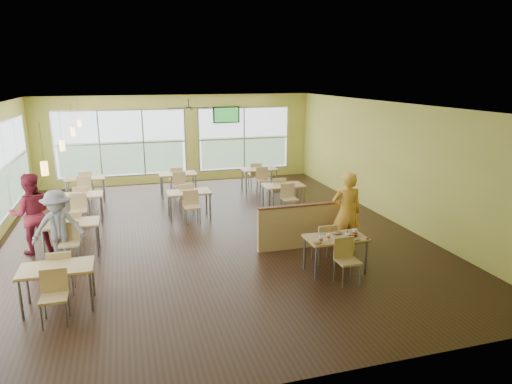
# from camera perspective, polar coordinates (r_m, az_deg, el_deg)

# --- Properties ---
(room) EXTENTS (12.00, 12.04, 3.20)m
(room) POSITION_cam_1_polar(r_m,az_deg,el_deg) (11.24, -5.96, 2.56)
(room) COLOR black
(room) RESTS_ON ground
(window_bays) EXTENTS (9.24, 10.24, 2.38)m
(window_bays) POSITION_cam_1_polar(r_m,az_deg,el_deg) (14.13, -18.94, 3.79)
(window_bays) COLOR white
(window_bays) RESTS_ON room
(main_table) EXTENTS (1.22, 1.52, 0.87)m
(main_table) POSITION_cam_1_polar(r_m,az_deg,el_deg) (9.36, 9.89, -6.23)
(main_table) COLOR tan
(main_table) RESTS_ON floor
(half_wall_divider) EXTENTS (2.40, 0.14, 1.04)m
(half_wall_divider) POSITION_cam_1_polar(r_m,az_deg,el_deg) (10.64, 6.44, -4.16)
(half_wall_divider) COLOR tan
(half_wall_divider) RESTS_ON floor
(dining_tables) EXTENTS (6.92, 8.72, 0.87)m
(dining_tables) POSITION_cam_1_polar(r_m,az_deg,el_deg) (12.99, -11.81, -0.44)
(dining_tables) COLOR tan
(dining_tables) RESTS_ON floor
(pendant_lights) EXTENTS (0.11, 7.31, 0.86)m
(pendant_lights) POSITION_cam_1_polar(r_m,az_deg,el_deg) (11.65, -22.47, 6.23)
(pendant_lights) COLOR #2D2119
(pendant_lights) RESTS_ON ceiling
(ceiling_fan) EXTENTS (1.25, 1.25, 0.29)m
(ceiling_fan) POSITION_cam_1_polar(r_m,az_deg,el_deg) (13.99, -8.41, 10.40)
(ceiling_fan) COLOR #2D2119
(ceiling_fan) RESTS_ON ceiling
(tv_backwall) EXTENTS (1.00, 0.07, 0.60)m
(tv_backwall) POSITION_cam_1_polar(r_m,az_deg,el_deg) (17.20, -3.73, 9.61)
(tv_backwall) COLOR black
(tv_backwall) RESTS_ON wall_back
(man_plaid) EXTENTS (0.73, 0.54, 1.86)m
(man_plaid) POSITION_cam_1_polar(r_m,az_deg,el_deg) (10.34, 11.23, -2.55)
(man_plaid) COLOR orange
(man_plaid) RESTS_ON floor
(patron_maroon) EXTENTS (0.98, 0.81, 1.82)m
(patron_maroon) POSITION_cam_1_polar(r_m,az_deg,el_deg) (11.30, -26.28, -2.44)
(patron_maroon) COLOR maroon
(patron_maroon) RESTS_ON floor
(patron_grey) EXTENTS (1.11, 0.72, 1.62)m
(patron_grey) POSITION_cam_1_polar(r_m,az_deg,el_deg) (10.38, -23.47, -4.12)
(patron_grey) COLOR slate
(patron_grey) RESTS_ON floor
(cup_blue) EXTENTS (0.09, 0.09, 0.33)m
(cup_blue) POSITION_cam_1_polar(r_m,az_deg,el_deg) (8.96, 8.11, -5.84)
(cup_blue) COLOR white
(cup_blue) RESTS_ON main_table
(cup_yellow) EXTENTS (0.09, 0.09, 0.33)m
(cup_yellow) POSITION_cam_1_polar(r_m,az_deg,el_deg) (9.13, 9.03, -5.51)
(cup_yellow) COLOR white
(cup_yellow) RESTS_ON main_table
(cup_red_near) EXTENTS (0.09, 0.09, 0.32)m
(cup_red_near) POSITION_cam_1_polar(r_m,az_deg,el_deg) (9.23, 11.35, -5.41)
(cup_red_near) COLOR white
(cup_red_near) RESTS_ON main_table
(cup_red_far) EXTENTS (0.10, 0.10, 0.38)m
(cup_red_far) POSITION_cam_1_polar(r_m,az_deg,el_deg) (9.43, 12.23, -4.94)
(cup_red_far) COLOR white
(cup_red_far) RESTS_ON main_table
(food_basket) EXTENTS (0.24, 0.24, 0.05)m
(food_basket) POSITION_cam_1_polar(r_m,az_deg,el_deg) (9.44, 11.90, -5.18)
(food_basket) COLOR black
(food_basket) RESTS_ON main_table
(ketchup_cup) EXTENTS (0.05, 0.05, 0.02)m
(ketchup_cup) POSITION_cam_1_polar(r_m,az_deg,el_deg) (9.32, 13.79, -5.69)
(ketchup_cup) COLOR #B01224
(ketchup_cup) RESTS_ON main_table
(wrapper_left) EXTENTS (0.21, 0.20, 0.04)m
(wrapper_left) POSITION_cam_1_polar(r_m,az_deg,el_deg) (8.90, 7.64, -6.29)
(wrapper_left) COLOR #A37F4E
(wrapper_left) RESTS_ON main_table
(wrapper_mid) EXTENTS (0.23, 0.21, 0.05)m
(wrapper_mid) POSITION_cam_1_polar(r_m,az_deg,el_deg) (9.49, 10.09, -5.03)
(wrapper_mid) COLOR #A37F4E
(wrapper_mid) RESTS_ON main_table
(wrapper_right) EXTENTS (0.17, 0.16, 0.03)m
(wrapper_right) POSITION_cam_1_polar(r_m,az_deg,el_deg) (9.21, 12.52, -5.82)
(wrapper_right) COLOR #A37F4E
(wrapper_right) RESTS_ON main_table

